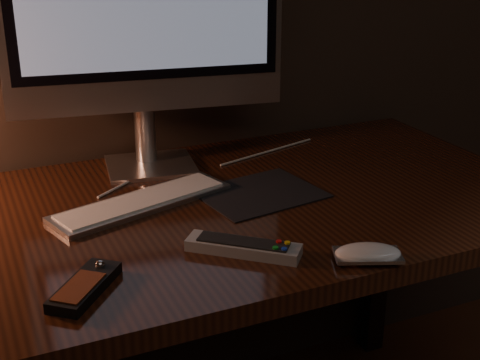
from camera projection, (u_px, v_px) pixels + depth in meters
name	position (u px, v px, depth m)	size (l,w,h in m)	color
desk	(167.00, 253.00, 1.45)	(1.60, 0.75, 0.75)	#36180C
monitor	(143.00, 1.00, 1.43)	(0.62, 0.21, 0.65)	silver
keyboard	(142.00, 202.00, 1.37)	(0.39, 0.11, 0.01)	silver
mousepad	(259.00, 193.00, 1.43)	(0.25, 0.20, 0.00)	black
mouse	(368.00, 256.00, 1.14)	(0.11, 0.06, 0.02)	white
media_remote	(85.00, 286.00, 1.05)	(0.14, 0.15, 0.03)	black
tv_remote	(243.00, 247.00, 1.17)	(0.19, 0.17, 0.03)	#919496
cable	(211.00, 164.00, 1.60)	(0.01, 0.01, 0.63)	white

